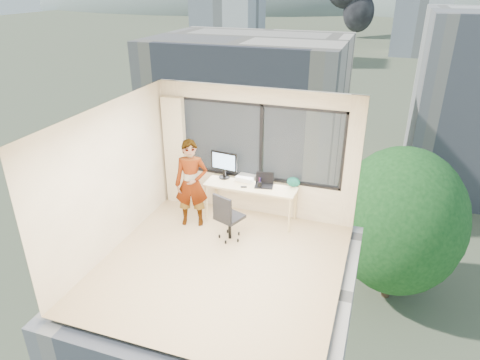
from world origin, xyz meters
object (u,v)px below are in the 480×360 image
at_px(laptop, 264,181).
at_px(handbag, 293,182).
at_px(game_console, 246,178).
at_px(chair, 230,216).
at_px(monitor, 224,165).
at_px(desk, 251,202).
at_px(person, 191,184).

relative_size(laptop, handbag, 1.43).
relative_size(game_console, laptop, 0.93).
xyz_separation_m(chair, monitor, (-0.47, 0.98, 0.55)).
bearing_deg(desk, monitor, 166.35).
relative_size(person, handbag, 6.71).
xyz_separation_m(game_console, handbag, (0.97, 0.00, 0.06)).
xyz_separation_m(desk, chair, (-0.14, -0.83, 0.11)).
bearing_deg(handbag, monitor, 173.07).
bearing_deg(desk, laptop, 4.69).
distance_m(person, laptop, 1.40).
height_order(person, handbag, person).
bearing_deg(person, laptop, 6.62).
distance_m(chair, monitor, 1.21).
distance_m(monitor, game_console, 0.50).
distance_m(chair, game_console, 1.07).
xyz_separation_m(chair, game_console, (-0.03, 1.02, 0.31)).
bearing_deg(laptop, desk, 175.45).
height_order(chair, person, person).
height_order(desk, game_console, game_console).
bearing_deg(handbag, person, -166.63).
bearing_deg(laptop, person, -165.28).
height_order(chair, monitor, monitor).
bearing_deg(person, handbag, 4.84).
bearing_deg(game_console, handbag, 7.72).
distance_m(person, handbag, 1.96).
height_order(desk, laptop, laptop).
height_order(chair, laptop, laptop).
distance_m(game_console, handbag, 0.97).
relative_size(desk, handbag, 6.96).
bearing_deg(laptop, monitor, 162.43).
bearing_deg(game_console, laptop, -14.06).
distance_m(desk, chair, 0.85).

